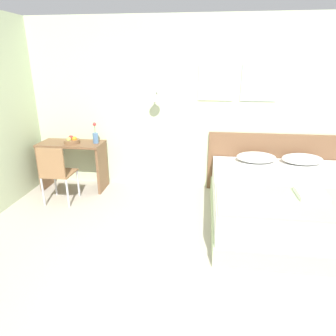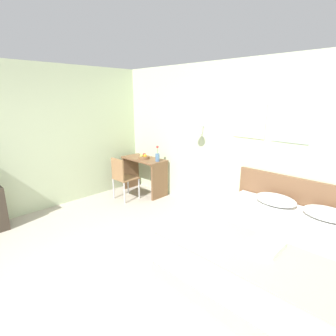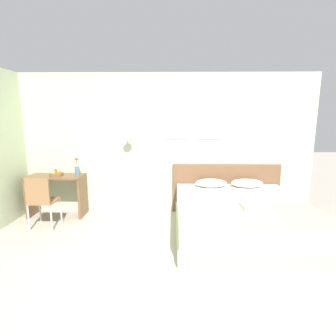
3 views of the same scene
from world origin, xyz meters
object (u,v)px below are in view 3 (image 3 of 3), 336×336
pillow_right (247,183)px  desk (57,189)px  throw_blanket (251,213)px  fruit_bowl (56,174)px  desk_chair (41,199)px  folded_towel_near_foot (254,206)px  flower_vase (77,169)px  bed (238,217)px  headboard (226,188)px  pillow_left (211,183)px

pillow_right → desk: size_ratio=0.57×
pillow_right → throw_blanket: bearing=-103.5°
throw_blanket → fruit_bowl: size_ratio=7.82×
desk_chair → desk: bearing=90.6°
folded_towel_near_foot → flower_vase: 3.16m
bed → fruit_bowl: (-3.19, 0.75, 0.54)m
throw_blanket → fruit_bowl: fruit_bowl is taller
bed → desk: 3.32m
headboard → flower_vase: flower_vase is taller
folded_towel_near_foot → desk: 3.53m
headboard → desk: headboard is taller
flower_vase → throw_blanket: bearing=-26.3°
bed → headboard: size_ratio=0.98×
desk → pillow_left: bearing=-0.1°
folded_towel_near_foot → desk: bearing=159.5°
flower_vase → desk_chair: bearing=-122.9°
flower_vase → folded_towel_near_foot: bearing=-23.4°
folded_towel_near_foot → fruit_bowl: 3.49m
throw_blanket → folded_towel_near_foot: folded_towel_near_foot is taller
desk → fruit_bowl: bearing=-44.2°
desk → pillow_right: bearing=-0.1°
bed → throw_blanket: bearing=-90.0°
headboard → pillow_right: 0.46m
desk → headboard: bearing=4.8°
folded_towel_near_foot → fruit_bowl: size_ratio=1.33×
bed → flower_vase: flower_vase is taller
desk → desk_chair: (0.01, -0.60, -0.00)m
bed → folded_towel_near_foot: size_ratio=6.32×
fruit_bowl → flower_vase: flower_vase is taller
desk_chair → flower_vase: 0.82m
folded_towel_near_foot → headboard: bearing=93.1°
pillow_right → flower_vase: (-3.14, 0.02, 0.24)m
folded_towel_near_foot → desk_chair: size_ratio=0.37×
desk → bed: bearing=-13.7°
desk_chair → bed: bearing=-3.2°
pillow_right → fruit_bowl: bearing=-179.6°
fruit_bowl → throw_blanket: bearing=-22.9°
bed → desk: size_ratio=2.02×
desk → fruit_bowl: fruit_bowl is taller
pillow_left → desk_chair: desk_chair is taller
bed → folded_towel_near_foot: bearing=-79.8°
throw_blanket → headboard: bearing=90.0°
bed → fruit_bowl: size_ratio=8.41×
throw_blanket → fruit_bowl: bearing=157.1°
desk → flower_vase: 0.55m
bed → throw_blanket: 0.66m
headboard → desk_chair: size_ratio=2.35×
folded_towel_near_foot → flower_vase: flower_vase is taller
pillow_right → throw_blanket: pillow_right is taller
bed → desk_chair: desk_chair is taller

